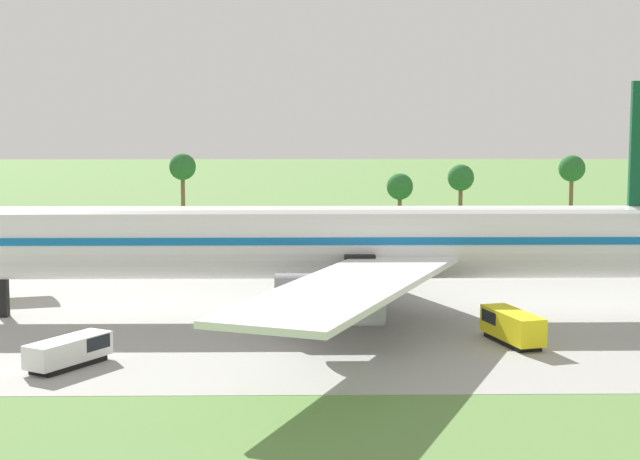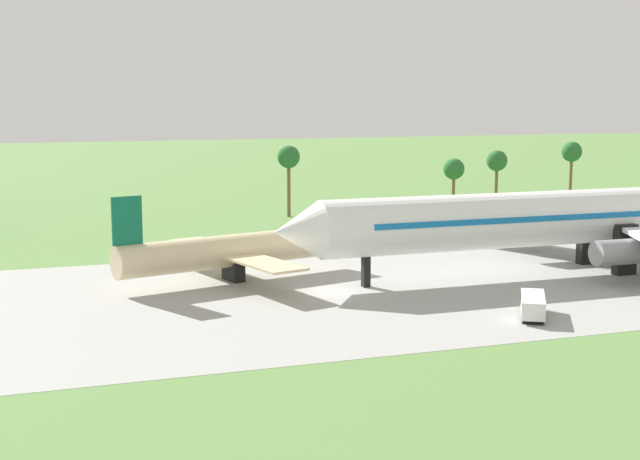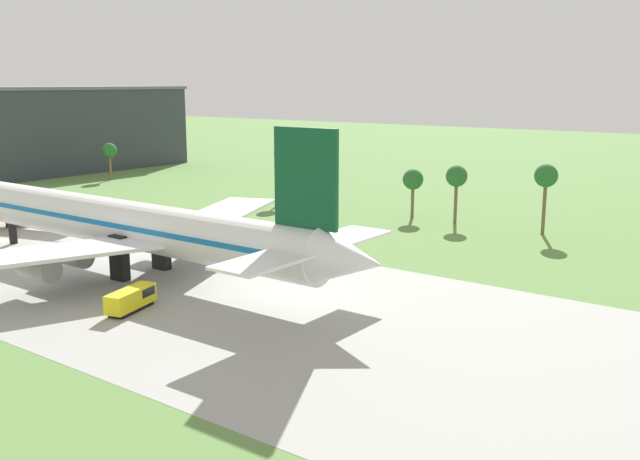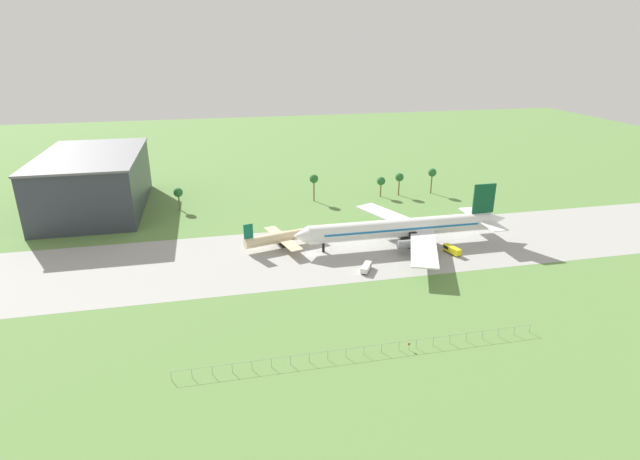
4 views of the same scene
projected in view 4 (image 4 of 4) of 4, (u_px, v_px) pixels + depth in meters
The scene contains 10 objects.
ground_plane at pixel (312, 254), 157.50m from camera, with size 600.00×600.00×0.00m, color #5B8442.
taxiway_strip at pixel (312, 254), 157.50m from camera, with size 320.00×44.00×0.02m.
jet_airliner at pixel (405, 228), 162.62m from camera, with size 73.48×59.60×19.10m.
regional_aircraft at pixel (282, 237), 162.38m from camera, with size 25.64×23.34×9.64m.
baggage_tug at pixel (451, 250), 157.66m from camera, with size 3.64×6.76×2.36m.
fuel_truck at pixel (366, 267), 146.03m from camera, with size 4.94×6.38×1.93m.
perimeter_fence at pixel (364, 349), 106.86m from camera, with size 80.10×0.10×2.10m.
no_stopping_sign at pixel (409, 345), 108.78m from camera, with size 0.44×0.08×1.68m.
terminal_building at pixel (94, 182), 195.17m from camera, with size 36.72×61.20×22.32m.
palm_tree_row at pixel (344, 181), 208.96m from camera, with size 110.70×3.60×11.37m.
Camera 4 is at (-28.86, -141.37, 63.65)m, focal length 28.00 mm.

